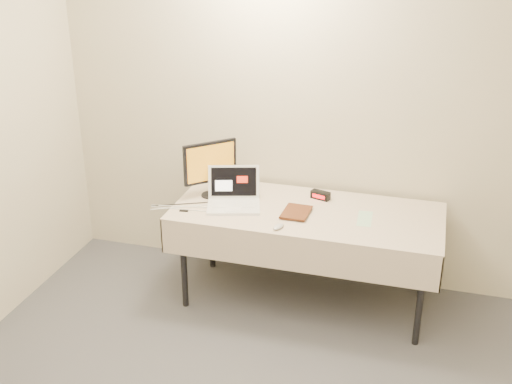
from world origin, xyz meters
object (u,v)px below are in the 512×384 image
(book, at_px, (284,196))
(monitor, at_px, (210,165))
(table, at_px, (307,219))
(laptop, at_px, (234,196))

(book, bearing_deg, monitor, 169.40)
(table, xyz_separation_m, monitor, (-0.73, 0.06, 0.30))
(monitor, bearing_deg, table, -48.06)
(monitor, distance_m, book, 0.60)
(table, relative_size, book, 7.61)
(table, relative_size, laptop, 4.21)
(table, bearing_deg, monitor, 175.43)
(table, xyz_separation_m, laptop, (-0.52, -0.04, 0.12))
(table, distance_m, book, 0.25)
(laptop, height_order, monitor, monitor)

